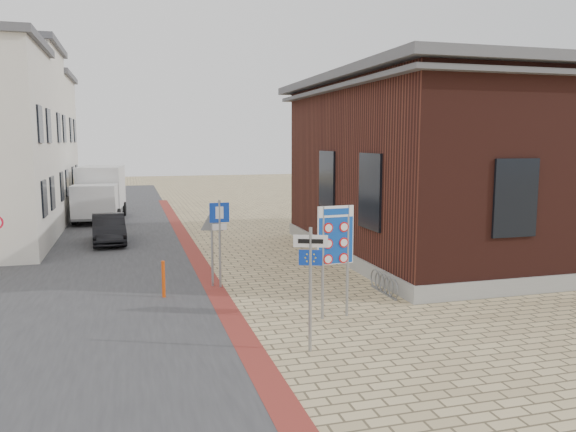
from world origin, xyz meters
TOP-DOWN VIEW (x-y plane):
  - ground at (0.00, 0.00)m, footprint 120.00×120.00m
  - road_strip at (-5.50, 15.00)m, footprint 7.00×60.00m
  - curb_strip at (-2.00, 10.00)m, footprint 0.60×40.00m
  - brick_building at (8.99, 7.00)m, footprint 13.00×13.00m
  - townhouse_far at (-10.99, 24.00)m, footprint 7.40×6.40m
  - bike_rack at (2.65, 2.20)m, footprint 0.08×1.80m
  - sedan at (-5.25, 12.79)m, footprint 1.55×3.88m
  - box_truck at (-5.91, 20.48)m, footprint 2.76×5.81m
  - border_sign at (0.50, 0.50)m, footprint 0.96×0.15m
  - essen_sign at (-0.80, -1.50)m, footprint 0.68×0.29m
  - parking_sign at (-1.80, 4.09)m, footprint 0.58×0.07m
  - yield_sign at (-2.00, 4.30)m, footprint 0.77×0.37m
  - bollard at (-3.50, 3.46)m, footprint 0.12×0.12m

SIDE VIEW (x-z plane):
  - ground at x=0.00m, z-range 0.00..0.00m
  - road_strip at x=-5.50m, z-range 0.00..0.02m
  - curb_strip at x=-2.00m, z-range 0.00..0.03m
  - bike_rack at x=2.65m, z-range -0.04..0.56m
  - bollard at x=-3.50m, z-range 0.00..1.06m
  - sedan at x=-5.25m, z-range 0.00..1.26m
  - box_truck at x=-5.91m, z-range 0.05..3.00m
  - yield_sign at x=-2.00m, z-range 0.59..2.87m
  - essen_sign at x=-0.80m, z-range 0.44..3.07m
  - parking_sign at x=-1.80m, z-range 0.49..3.15m
  - border_sign at x=0.50m, z-range 0.62..3.43m
  - brick_building at x=8.99m, z-range 0.09..6.89m
  - townhouse_far at x=-10.99m, z-range 0.02..8.32m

